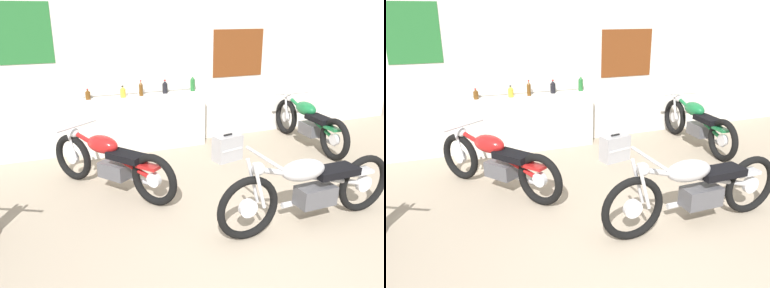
# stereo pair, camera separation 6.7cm
# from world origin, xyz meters

# --- Properties ---
(ground_plane) EXTENTS (24.00, 24.00, 0.00)m
(ground_plane) POSITION_xyz_m (0.00, 0.00, 0.00)
(ground_plane) COLOR gray
(wall_back) EXTENTS (10.00, 0.07, 2.80)m
(wall_back) POSITION_xyz_m (-0.02, 3.63, 1.40)
(wall_back) COLOR silver
(wall_back) RESTS_ON ground_plane
(sill_counter) EXTENTS (1.98, 0.28, 0.90)m
(sill_counter) POSITION_xyz_m (-0.34, 3.45, 0.45)
(sill_counter) COLOR silver
(sill_counter) RESTS_ON ground_plane
(bottle_leftmost) EXTENTS (0.07, 0.07, 0.16)m
(bottle_leftmost) POSITION_xyz_m (-1.20, 3.47, 0.97)
(bottle_leftmost) COLOR #5B3814
(bottle_leftmost) RESTS_ON sill_counter
(bottle_left_center) EXTENTS (0.08, 0.08, 0.18)m
(bottle_left_center) POSITION_xyz_m (-0.68, 3.42, 0.98)
(bottle_left_center) COLOR gold
(bottle_left_center) RESTS_ON sill_counter
(bottle_center) EXTENTS (0.06, 0.06, 0.24)m
(bottle_center) POSITION_xyz_m (-0.39, 3.42, 1.01)
(bottle_center) COLOR #5B3814
(bottle_center) RESTS_ON sill_counter
(bottle_right_center) EXTENTS (0.08, 0.08, 0.22)m
(bottle_right_center) POSITION_xyz_m (0.01, 3.48, 1.00)
(bottle_right_center) COLOR black
(bottle_right_center) RESTS_ON sill_counter
(bottle_rightmost) EXTENTS (0.08, 0.08, 0.26)m
(bottle_rightmost) POSITION_xyz_m (0.49, 3.48, 1.02)
(bottle_rightmost) COLOR #23662D
(bottle_rightmost) RESTS_ON sill_counter
(motorcycle_red) EXTENTS (1.24, 1.65, 0.79)m
(motorcycle_red) POSITION_xyz_m (-1.14, 2.14, 0.39)
(motorcycle_red) COLOR black
(motorcycle_red) RESTS_ON ground_plane
(motorcycle_silver) EXTENTS (2.14, 0.64, 0.85)m
(motorcycle_silver) POSITION_xyz_m (0.64, 0.59, 0.42)
(motorcycle_silver) COLOR black
(motorcycle_silver) RESTS_ON ground_plane
(motorcycle_green) EXTENTS (0.64, 2.02, 0.80)m
(motorcycle_green) POSITION_xyz_m (2.23, 2.63, 0.40)
(motorcycle_green) COLOR black
(motorcycle_green) RESTS_ON ground_plane
(hard_case_silver) EXTENTS (0.47, 0.31, 0.41)m
(hard_case_silver) POSITION_xyz_m (0.68, 2.53, 0.20)
(hard_case_silver) COLOR #9E9EA3
(hard_case_silver) RESTS_ON ground_plane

